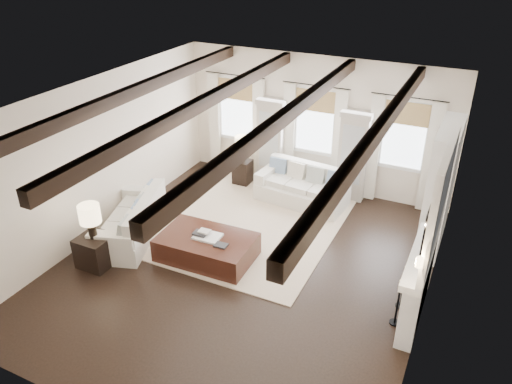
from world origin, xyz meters
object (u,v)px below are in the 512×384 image
at_px(side_table_front, 96,251).
at_px(sofa_left, 133,222).
at_px(side_table_back, 243,172).
at_px(sofa_back, 303,188).
at_px(ottoman, 207,247).

bearing_deg(side_table_front, sofa_left, 86.92).
height_order(side_table_front, side_table_back, side_table_back).
bearing_deg(sofa_back, sofa_left, -131.10).
xyz_separation_m(ottoman, side_table_front, (-1.77, -1.08, 0.06)).
height_order(sofa_back, side_table_front, sofa_back).
bearing_deg(sofa_back, side_table_front, -123.32).
xyz_separation_m(sofa_left, side_table_front, (-0.06, -1.05, -0.07)).
bearing_deg(side_table_back, sofa_left, -105.42).
relative_size(side_table_front, side_table_back, 0.98).
distance_m(sofa_left, ottoman, 1.72).
height_order(ottoman, side_table_back, side_table_back).
bearing_deg(side_table_back, side_table_front, -102.46).
relative_size(sofa_back, side_table_front, 3.56).
bearing_deg(sofa_left, side_table_front, -93.08).
height_order(sofa_back, sofa_left, sofa_left).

